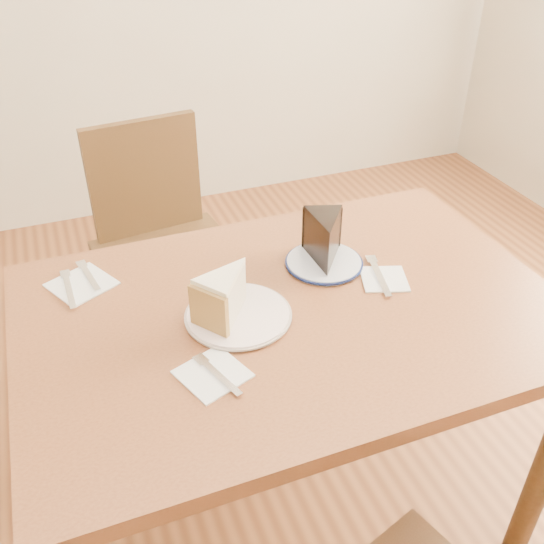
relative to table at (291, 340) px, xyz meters
The scene contains 14 objects.
ground 0.65m from the table, ahead, with size 4.00×4.00×0.00m, color #502915.
table is the anchor object (origin of this frame).
chair_far 0.78m from the table, 100.98° to the left, with size 0.49×0.49×0.89m.
plate_cream 0.16m from the table, behind, with size 0.22×0.22×0.01m, color white.
plate_navy 0.21m from the table, 42.33° to the left, with size 0.18×0.18×0.01m, color silver.
carrot_cake 0.21m from the table, behind, with size 0.09×0.13×0.09m, color beige, non-canonical shape.
chocolate_cake 0.25m from the table, 42.28° to the left, with size 0.09×0.13×0.11m, color black, non-canonical shape.
napkin_cream 0.29m from the table, 147.48° to the right, with size 0.12×0.12×0.00m, color white.
napkin_navy 0.26m from the table, ahead, with size 0.11×0.11×0.00m, color white.
napkin_spare 0.51m from the table, 149.54° to the left, with size 0.13×0.13×0.00m, color white.
fork_cream 0.29m from the table, 144.57° to the right, with size 0.01×0.14×0.00m, color silver.
knife_navy 0.26m from the table, ahead, with size 0.02×0.17×0.00m, color silver.
fork_spare 0.51m from the table, 145.97° to the left, with size 0.01×0.14×0.00m, color silver.
knife_spare 0.53m from the table, 152.72° to the left, with size 0.01×0.16×0.00m, color silver.
Camera 1 is at (-0.43, -0.98, 1.58)m, focal length 40.00 mm.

